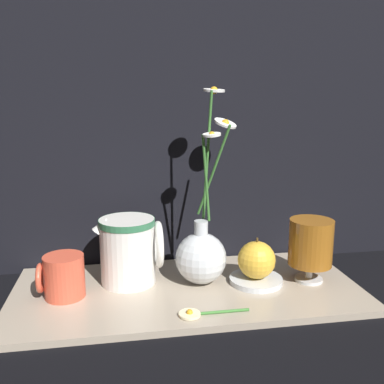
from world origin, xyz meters
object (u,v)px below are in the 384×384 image
(vase_with_flowers, at_px, (201,253))
(yellow_mug, at_px, (63,276))
(ceramic_pitcher, at_px, (129,248))
(orange_fruit, at_px, (256,260))
(tea_glass, at_px, (311,244))

(vase_with_flowers, relative_size, yellow_mug, 4.53)
(ceramic_pitcher, height_order, orange_fruit, ceramic_pitcher)
(ceramic_pitcher, relative_size, tea_glass, 1.11)
(ceramic_pitcher, bearing_deg, yellow_mug, -160.53)
(vase_with_flowers, bearing_deg, yellow_mug, -175.94)
(orange_fruit, bearing_deg, tea_glass, -4.93)
(vase_with_flowers, height_order, ceramic_pitcher, vase_with_flowers)
(ceramic_pitcher, distance_m, tea_glass, 0.35)
(vase_with_flowers, height_order, tea_glass, vase_with_flowers)
(tea_glass, bearing_deg, vase_with_flowers, 172.27)
(ceramic_pitcher, relative_size, orange_fruit, 1.70)
(vase_with_flowers, bearing_deg, orange_fruit, -10.51)
(tea_glass, bearing_deg, ceramic_pitcher, 171.33)
(yellow_mug, xyz_separation_m, ceramic_pitcher, (0.12, 0.04, 0.03))
(yellow_mug, relative_size, ceramic_pitcher, 0.60)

